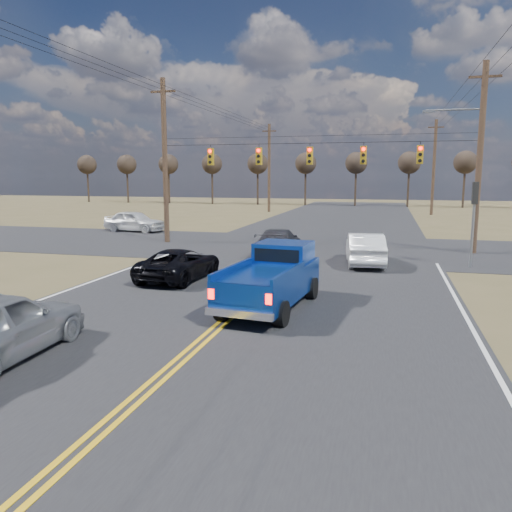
% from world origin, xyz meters
% --- Properties ---
extents(ground, '(160.00, 160.00, 0.00)m').
position_xyz_m(ground, '(0.00, 0.00, 0.00)').
color(ground, brown).
rests_on(ground, ground).
extents(road_main, '(14.00, 120.00, 0.02)m').
position_xyz_m(road_main, '(0.00, 10.00, 0.00)').
color(road_main, '#28282B').
rests_on(road_main, ground).
extents(road_cross, '(120.00, 12.00, 0.02)m').
position_xyz_m(road_cross, '(0.00, 18.00, 0.00)').
color(road_cross, '#28282B').
rests_on(road_cross, ground).
extents(signal_gantry, '(19.60, 4.83, 10.00)m').
position_xyz_m(signal_gantry, '(0.50, 17.79, 5.06)').
color(signal_gantry, '#473323').
rests_on(signal_gantry, ground).
extents(utility_poles, '(19.60, 58.32, 10.00)m').
position_xyz_m(utility_poles, '(0.00, 17.00, 5.23)').
color(utility_poles, '#473323').
rests_on(utility_poles, ground).
extents(treeline, '(87.00, 117.80, 7.40)m').
position_xyz_m(treeline, '(0.00, 26.96, 5.70)').
color(treeline, '#33261C').
rests_on(treeline, ground).
extents(pickup_truck, '(2.51, 5.39, 1.96)m').
position_xyz_m(pickup_truck, '(0.97, 4.29, 0.95)').
color(pickup_truck, black).
rests_on(pickup_truck, ground).
extents(black_suv, '(2.36, 4.65, 1.26)m').
position_xyz_m(black_suv, '(-3.66, 7.62, 0.63)').
color(black_suv, black).
rests_on(black_suv, ground).
extents(white_car_queue, '(2.13, 4.75, 1.51)m').
position_xyz_m(white_car_queue, '(3.46, 13.02, 0.76)').
color(white_car_queue, silver).
rests_on(white_car_queue, ground).
extents(dgrey_car_queue, '(2.22, 4.89, 1.39)m').
position_xyz_m(dgrey_car_queue, '(-1.15, 14.97, 0.69)').
color(dgrey_car_queue, '#37373D').
rests_on(dgrey_car_queue, ground).
extents(cross_car_west, '(2.42, 4.85, 1.59)m').
position_xyz_m(cross_car_west, '(-13.97, 23.00, 0.79)').
color(cross_car_west, white).
rests_on(cross_car_west, ground).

